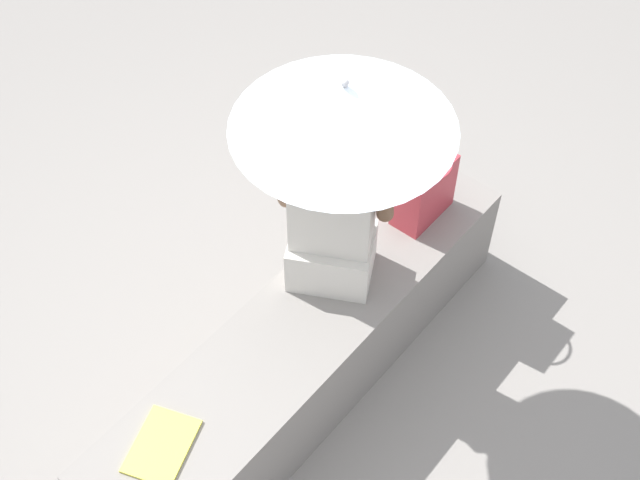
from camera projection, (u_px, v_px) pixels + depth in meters
name	position (u px, v px, depth m)	size (l,w,h in m)	color
ground_plane	(309.00, 379.00, 3.81)	(14.00, 14.00, 0.00)	gray
stone_bench	(309.00, 350.00, 3.62)	(2.19, 0.49, 0.49)	gray
person_seated	(332.00, 211.00, 3.29)	(0.41, 0.51, 0.90)	beige
parasol	(344.00, 107.00, 2.85)	(0.81, 0.81, 1.07)	#B7B7BC
handbag_black	(424.00, 189.00, 3.69)	(0.29, 0.21, 0.32)	#B2333D
magazine	(162.00, 446.00, 3.07)	(0.28, 0.20, 0.01)	#EAE04C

